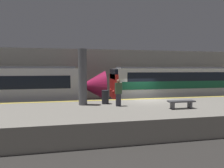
{
  "coord_description": "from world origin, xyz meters",
  "views": [
    {
      "loc": [
        -4.75,
        -12.13,
        3.26
      ],
      "look_at": [
        -2.34,
        1.11,
        2.1
      ],
      "focal_mm": 28.0,
      "sensor_mm": 36.0,
      "label": 1
    }
  ],
  "objects_px": {
    "train_boxy": "(188,85)",
    "trash_bin": "(105,97)",
    "person_waiting": "(118,92)",
    "platform_bench": "(181,103)",
    "support_pillar_near": "(83,77)"
  },
  "relations": [
    {
      "from": "train_boxy",
      "to": "support_pillar_near",
      "type": "bearing_deg",
      "value": -156.91
    },
    {
      "from": "train_boxy",
      "to": "platform_bench",
      "type": "relative_size",
      "value": 9.73
    },
    {
      "from": "train_boxy",
      "to": "person_waiting",
      "type": "height_order",
      "value": "train_boxy"
    },
    {
      "from": "person_waiting",
      "to": "trash_bin",
      "type": "distance_m",
      "value": 1.14
    },
    {
      "from": "support_pillar_near",
      "to": "platform_bench",
      "type": "distance_m",
      "value": 5.86
    },
    {
      "from": "support_pillar_near",
      "to": "trash_bin",
      "type": "relative_size",
      "value": 3.98
    },
    {
      "from": "train_boxy",
      "to": "platform_bench",
      "type": "xyz_separation_m",
      "value": [
        -4.53,
        -6.25,
        -0.36
      ]
    },
    {
      "from": "support_pillar_near",
      "to": "train_boxy",
      "type": "bearing_deg",
      "value": 23.09
    },
    {
      "from": "platform_bench",
      "to": "trash_bin",
      "type": "bearing_deg",
      "value": 151.79
    },
    {
      "from": "train_boxy",
      "to": "trash_bin",
      "type": "bearing_deg",
      "value": -153.89
    },
    {
      "from": "person_waiting",
      "to": "train_boxy",
      "type": "bearing_deg",
      "value": 32.54
    },
    {
      "from": "train_boxy",
      "to": "platform_bench",
      "type": "height_order",
      "value": "train_boxy"
    },
    {
      "from": "train_boxy",
      "to": "trash_bin",
      "type": "xyz_separation_m",
      "value": [
        -8.46,
        -4.15,
        -0.27
      ]
    },
    {
      "from": "trash_bin",
      "to": "person_waiting",
      "type": "bearing_deg",
      "value": -51.55
    },
    {
      "from": "person_waiting",
      "to": "trash_bin",
      "type": "bearing_deg",
      "value": 128.45
    }
  ]
}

